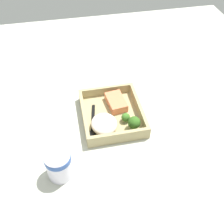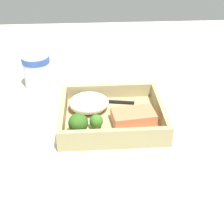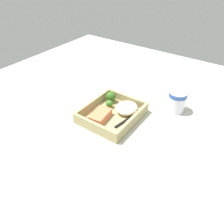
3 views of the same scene
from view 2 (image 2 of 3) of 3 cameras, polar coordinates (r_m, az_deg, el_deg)
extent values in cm
cube|color=#BABBAC|center=(75.51, 0.00, -2.36)|extent=(160.00, 160.00, 2.00)
cube|color=tan|center=(74.60, 0.00, -1.36)|extent=(24.32, 21.18, 1.20)
cube|color=tan|center=(81.88, -0.48, 3.93)|extent=(24.32, 1.20, 3.55)
cube|color=tan|center=(65.12, 0.60, -4.54)|extent=(24.32, 1.20, 3.55)
cube|color=tan|center=(74.86, 8.86, 0.50)|extent=(1.20, 18.78, 3.55)
cube|color=tan|center=(73.54, -9.02, -0.15)|extent=(1.20, 18.78, 3.55)
cube|color=#E77A50|center=(71.80, 3.94, -0.96)|extent=(10.38, 7.16, 2.95)
ellipsoid|color=silver|center=(76.36, -4.25, 1.70)|extent=(9.83, 8.97, 3.92)
cylinder|color=#81A863|center=(70.47, -2.87, -2.58)|extent=(1.16, 1.16, 1.06)
sphere|color=#3D7225|center=(69.69, -2.90, -1.66)|extent=(3.05, 3.05, 3.05)
cylinder|color=#76A359|center=(68.76, -6.08, -3.40)|extent=(1.65, 1.65, 1.73)
sphere|color=#32601D|center=(67.58, -6.18, -1.99)|extent=(4.34, 4.34, 4.34)
cube|color=black|center=(79.98, -0.47, 1.89)|extent=(12.40, 3.30, 0.44)
cube|color=black|center=(81.18, -6.02, 2.20)|extent=(3.74, 2.77, 0.44)
cylinder|color=white|center=(91.03, -13.55, 7.33)|extent=(7.46, 7.46, 9.49)
cylinder|color=#3356A8|center=(89.65, -13.83, 9.35)|extent=(7.69, 7.69, 1.71)
cube|color=white|center=(78.71, -18.76, -1.74)|extent=(13.01, 17.38, 0.24)
camera|label=1|loc=(0.99, -55.43, 38.06)|focal=42.00mm
camera|label=3|loc=(1.22, 34.15, 34.94)|focal=35.00mm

